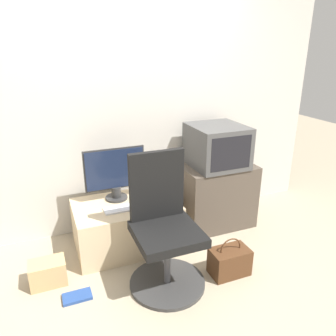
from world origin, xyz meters
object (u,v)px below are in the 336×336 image
at_px(main_monitor, 115,173).
at_px(cardboard_box_lower, 48,273).
at_px(office_chair, 164,233).
at_px(mouse, 150,202).
at_px(keyboard, 124,208).
at_px(crt_tv, 217,146).
at_px(book, 77,297).
at_px(handbag, 229,261).

bearing_deg(main_monitor, cardboard_box_lower, -147.84).
xyz_separation_m(office_chair, cardboard_box_lower, (-0.87, 0.30, -0.33)).
bearing_deg(mouse, keyboard, -175.92).
bearing_deg(crt_tv, book, -158.12).
distance_m(office_chair, book, 0.81).
distance_m(main_monitor, office_chair, 0.80).
relative_size(keyboard, office_chair, 0.34).
distance_m(crt_tv, book, 1.83).
bearing_deg(cardboard_box_lower, crt_tv, 11.70).
relative_size(mouse, handbag, 0.21).
height_order(mouse, crt_tv, crt_tv).
bearing_deg(book, handbag, -8.36).
bearing_deg(keyboard, handbag, -41.47).
bearing_deg(mouse, handbag, -54.11).
relative_size(mouse, book, 0.32).
bearing_deg(main_monitor, handbag, -49.80).
distance_m(mouse, crt_tv, 0.87).
distance_m(main_monitor, book, 1.08).
distance_m(cardboard_box_lower, book, 0.33).
bearing_deg(book, cardboard_box_lower, 126.23).
relative_size(keyboard, cardboard_box_lower, 1.29).
xyz_separation_m(cardboard_box_lower, book, (0.19, -0.25, -0.09)).
xyz_separation_m(cardboard_box_lower, handbag, (1.40, -0.43, 0.02)).
bearing_deg(mouse, book, -148.01).
bearing_deg(main_monitor, crt_tv, -4.28).
bearing_deg(mouse, main_monitor, 140.54).
height_order(mouse, handbag, mouse).
xyz_separation_m(keyboard, mouse, (0.24, 0.02, 0.01)).
bearing_deg(keyboard, book, -138.26).
height_order(keyboard, office_chair, office_chair).
xyz_separation_m(keyboard, handbag, (0.71, -0.63, -0.33)).
xyz_separation_m(main_monitor, book, (-0.49, -0.68, -0.68)).
relative_size(handbag, book, 1.56).
bearing_deg(handbag, crt_tv, 69.84).
bearing_deg(cardboard_box_lower, book, -53.77).
relative_size(crt_tv, cardboard_box_lower, 1.91).
relative_size(main_monitor, crt_tv, 1.05).
distance_m(main_monitor, mouse, 0.41).
distance_m(mouse, cardboard_box_lower, 1.02).
distance_m(keyboard, handbag, 1.00).
xyz_separation_m(office_chair, book, (-0.69, 0.05, -0.42)).
xyz_separation_m(crt_tv, handbag, (-0.29, -0.78, -0.74)).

